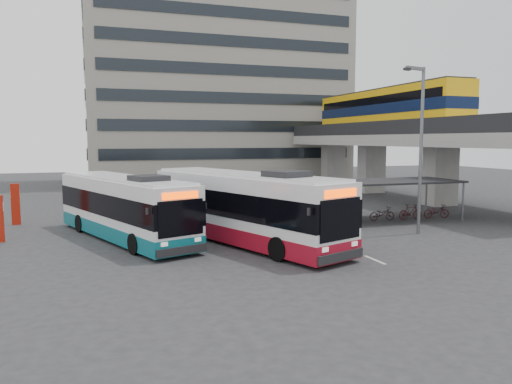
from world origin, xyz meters
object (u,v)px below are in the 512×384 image
object	(u,v)px
bus_teal	(124,208)
pedestrian	(174,235)
lamp_post	(420,140)
bus_main	(243,208)

from	to	relation	value
bus_teal	pedestrian	world-z (taller)	bus_teal
pedestrian	lamp_post	distance (m)	13.95
pedestrian	lamp_post	bearing A→B (deg)	-60.33
bus_teal	pedestrian	size ratio (longest dim) A/B	6.69
lamp_post	bus_main	bearing A→B (deg)	160.68
pedestrian	bus_teal	bearing A→B (deg)	49.62
bus_main	bus_teal	xyz separation A→B (m)	(-5.56, 2.87, -0.13)
bus_main	bus_teal	distance (m)	6.26
bus_main	bus_teal	world-z (taller)	bus_main
bus_main	bus_teal	bearing A→B (deg)	131.82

